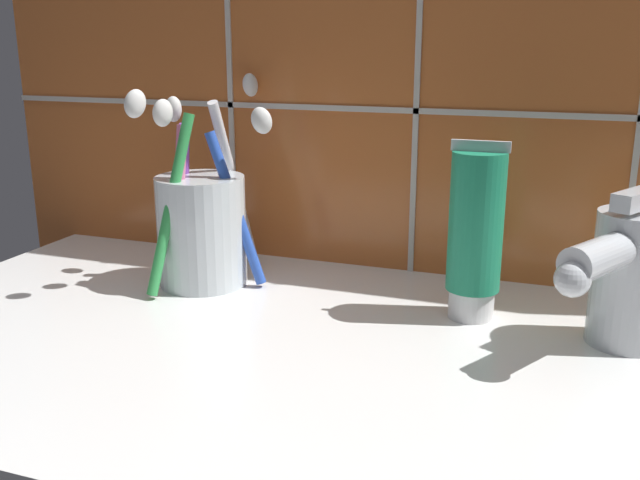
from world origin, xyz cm
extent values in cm
cube|color=white|center=(0.00, 0.00, 1.00)|extent=(71.55, 38.49, 2.00)
cube|color=#C6662D|center=(0.00, 19.50, 21.86)|extent=(81.55, 1.50, 43.73)
cube|color=beige|center=(0.00, 18.65, 16.62)|extent=(81.55, 0.24, 0.50)
cube|color=beige|center=(-16.10, 18.65, 21.86)|extent=(0.50, 0.24, 43.73)
cube|color=beige|center=(1.79, 18.65, 21.86)|extent=(0.50, 0.24, 43.73)
cylinder|color=silver|center=(-14.47, 9.22, 6.73)|extent=(7.58, 7.58, 9.46)
cylinder|color=blue|center=(-11.36, 9.66, 8.82)|extent=(5.13, 1.47, 13.12)
ellipsoid|color=white|center=(-8.93, 9.94, 16.28)|extent=(2.42, 1.55, 2.62)
cylinder|color=white|center=(-13.57, 13.80, 9.98)|extent=(1.07, 7.44, 15.52)
ellipsoid|color=white|center=(-13.48, 17.54, 18.57)|extent=(1.36, 2.46, 2.69)
cylinder|color=purple|center=(-16.75, 10.30, 9.07)|extent=(2.56, 1.94, 13.45)
ellipsoid|color=white|center=(-17.54, 10.72, 16.84)|extent=(2.31, 2.06, 2.38)
cylinder|color=pink|center=(-15.62, 7.51, 9.13)|extent=(1.99, 2.61, 13.56)
ellipsoid|color=white|center=(-16.07, 6.70, 16.95)|extent=(2.08, 2.32, 2.38)
cylinder|color=green|center=(-15.43, 6.04, 9.62)|extent=(3.29, 5.03, 14.69)
ellipsoid|color=white|center=(-16.63, 3.84, 17.89)|extent=(2.22, 2.60, 2.60)
cylinder|color=white|center=(8.69, 9.22, 3.15)|extent=(3.44, 3.44, 2.30)
cylinder|color=#1E8C60|center=(8.69, 9.22, 9.54)|extent=(4.05, 4.05, 10.49)
cube|color=silver|center=(8.69, 9.22, 15.19)|extent=(4.26, 0.36, 0.80)
cylinder|color=silver|center=(19.56, 8.04, 6.72)|extent=(5.33, 5.33, 9.44)
cylinder|color=silver|center=(17.64, 4.46, 9.36)|extent=(5.97, 8.29, 2.40)
sphere|color=silver|center=(15.71, 0.89, 8.56)|extent=(2.24, 2.24, 2.24)
camera|label=1|loc=(15.31, -42.82, 22.58)|focal=40.00mm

